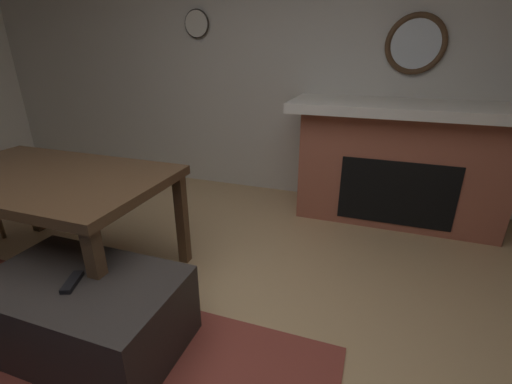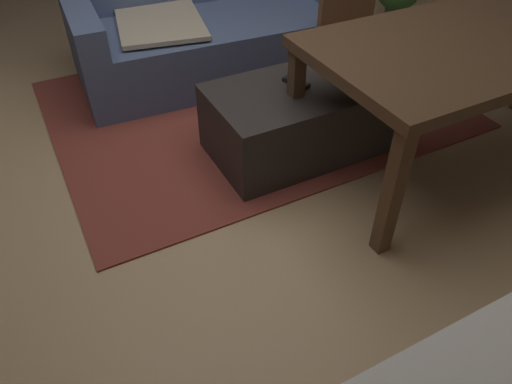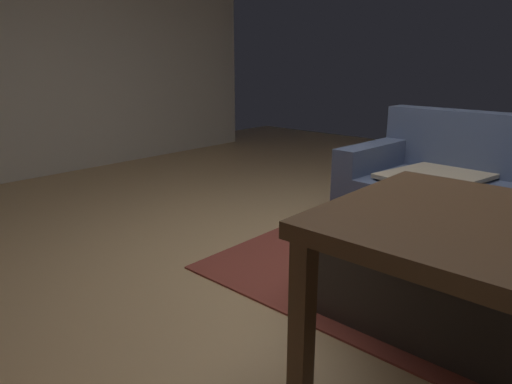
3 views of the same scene
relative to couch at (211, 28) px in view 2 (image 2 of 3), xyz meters
name	(u,v)px [view 2 (image 2 of 3)]	position (x,y,z in m)	size (l,w,h in m)	color
floor	(210,158)	(-0.50, -1.08, -0.31)	(9.25, 9.25, 0.00)	tan
area_rug	(251,104)	(0.00, -0.66, -0.30)	(2.60, 2.00, 0.01)	brown
couch	(211,28)	(0.00, 0.00, 0.00)	(2.04, 1.08, 0.88)	#4C5B7F
ottoman_coffee_table	(297,120)	(0.00, -1.25, -0.10)	(1.00, 0.60, 0.42)	#2D2826
tv_remote	(296,82)	(0.00, -1.21, 0.12)	(0.05, 0.16, 0.02)	black
dining_table	(465,54)	(0.66, -1.72, 0.35)	(1.58, 0.94, 0.74)	#513823
dining_chair_north	(357,23)	(0.66, -0.86, 0.22)	(0.46, 0.46, 0.93)	brown
small_dog	(351,61)	(0.78, -0.69, -0.14)	(0.42, 0.58, 0.28)	#8C6B4C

